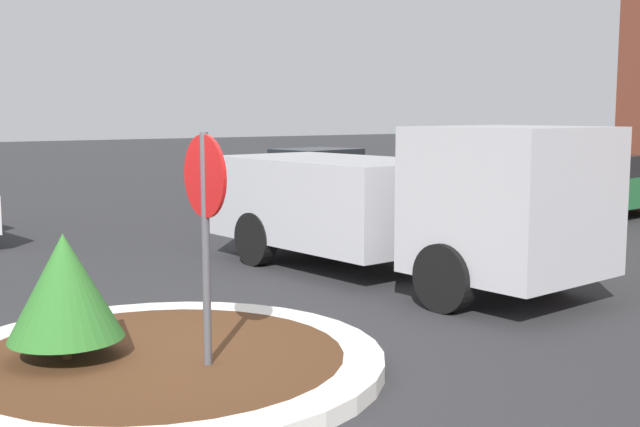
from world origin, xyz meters
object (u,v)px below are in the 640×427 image
at_px(stop_sign, 205,211).
at_px(utility_truck, 397,202).
at_px(parked_sedan_black, 321,174).
at_px(parked_sedan_green, 593,187).

height_order(stop_sign, utility_truck, stop_sign).
xyz_separation_m(stop_sign, utility_truck, (-2.35, 4.25, -0.41)).
bearing_deg(parked_sedan_black, utility_truck, -128.03).
bearing_deg(parked_sedan_green, parked_sedan_black, 103.49).
height_order(stop_sign, parked_sedan_black, stop_sign).
bearing_deg(parked_sedan_black, stop_sign, -137.68).
xyz_separation_m(stop_sign, parked_sedan_black, (-11.36, 9.51, -0.81)).
bearing_deg(stop_sign, utility_truck, 118.96).
distance_m(utility_truck, parked_sedan_green, 8.01).
xyz_separation_m(parked_sedan_black, parked_sedan_green, (6.79, 2.43, 0.03)).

